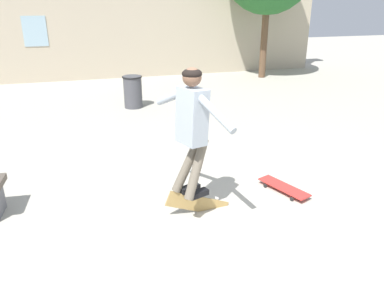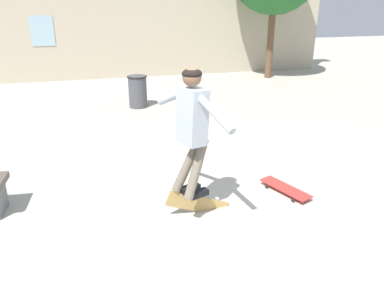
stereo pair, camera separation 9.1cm
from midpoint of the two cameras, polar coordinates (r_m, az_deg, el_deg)
name	(u,v)px [view 1 (the left image)]	position (r m, az deg, el deg)	size (l,w,h in m)	color
ground_plane	(234,234)	(4.44, 5.75, -13.44)	(40.00, 40.00, 0.00)	#B2AD9E
building_backdrop	(124,23)	(13.10, -10.59, 17.65)	(14.39, 0.52, 4.57)	#B7A88E
trash_bin	(133,91)	(9.34, -9.28, 7.97)	(0.48, 0.48, 0.78)	#47474C
skater	(192,122)	(4.21, -0.61, 3.33)	(0.56, 1.34, 1.53)	#9EA8B2
skateboard_flipping	(198,204)	(4.76, 0.33, -9.09)	(0.86, 0.15, 0.51)	#AD894C
skateboard_resting	(284,187)	(5.39, 13.34, -6.41)	(0.47, 0.80, 0.08)	red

